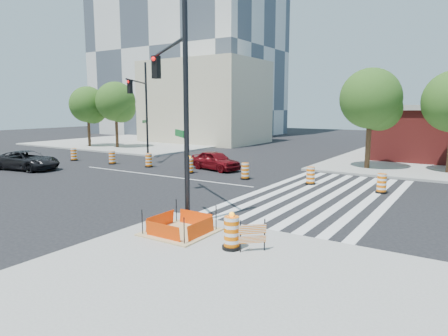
{
  "coord_description": "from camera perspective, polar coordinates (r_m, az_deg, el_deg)",
  "views": [
    {
      "loc": [
        17.48,
        -19.37,
        4.47
      ],
      "look_at": [
        6.7,
        -2.61,
        1.4
      ],
      "focal_mm": 32.0,
      "sensor_mm": 36.0,
      "label": 1
    }
  ],
  "objects": [
    {
      "name": "ground",
      "position": [
        26.47,
        -9.17,
        -1.08
      ],
      "size": [
        120.0,
        120.0,
        0.0
      ],
      "primitive_type": "plane",
      "color": "black",
      "rests_on": "ground"
    },
    {
      "name": "sidewalk_nw",
      "position": [
        51.72,
        -10.74,
        3.73
      ],
      "size": [
        22.0,
        22.0,
        0.15
      ],
      "primitive_type": "cube",
      "color": "gray",
      "rests_on": "ground"
    },
    {
      "name": "crosswalk_east",
      "position": [
        20.92,
        13.82,
        -3.82
      ],
      "size": [
        6.75,
        13.5,
        0.01
      ],
      "color": "silver",
      "rests_on": "ground"
    },
    {
      "name": "lane_centerline",
      "position": [
        26.47,
        -9.17,
        -1.07
      ],
      "size": [
        14.0,
        0.12,
        0.01
      ],
      "primitive_type": "cube",
      "color": "silver",
      "rests_on": "ground"
    },
    {
      "name": "excavation_pit",
      "position": [
        14.06,
        -6.29,
        -8.89
      ],
      "size": [
        2.2,
        2.2,
        0.9
      ],
      "color": "tan",
      "rests_on": "ground"
    },
    {
      "name": "beige_midrise",
      "position": [
        50.81,
        -2.75,
        9.34
      ],
      "size": [
        14.0,
        10.0,
        10.0
      ],
      "primitive_type": "cube",
      "color": "#BFB491",
      "rests_on": "ground"
    },
    {
      "name": "red_coupe",
      "position": [
        28.39,
        -1.23,
        1.08
      ],
      "size": [
        4.25,
        2.46,
        1.36
      ],
      "primitive_type": "imported",
      "rotation": [
        0.0,
        0.0,
        1.34
      ],
      "color": "#5D070D",
      "rests_on": "ground"
    },
    {
      "name": "dark_suv",
      "position": [
        31.78,
        -26.32,
        0.99
      ],
      "size": [
        5.17,
        3.0,
        1.35
      ],
      "primitive_type": "imported",
      "rotation": [
        0.0,
        0.0,
        1.73
      ],
      "color": "black",
      "rests_on": "ground"
    },
    {
      "name": "signal_pole_se",
      "position": [
        16.63,
        -7.14,
        11.71
      ],
      "size": [
        5.37,
        4.09,
        8.74
      ],
      "rotation": [
        0.0,
        0.0,
        2.5
      ],
      "color": "black",
      "rests_on": "ground"
    },
    {
      "name": "signal_pole_nw",
      "position": [
        34.73,
        -11.69,
        9.44
      ],
      "size": [
        3.24,
        5.39,
        8.15
      ],
      "rotation": [
        0.0,
        0.0,
        -1.04
      ],
      "color": "black",
      "rests_on": "ground"
    },
    {
      "name": "pit_drum",
      "position": [
        12.35,
        1.09,
        -9.34
      ],
      "size": [
        0.59,
        0.59,
        1.17
      ],
      "color": "black",
      "rests_on": "ground"
    },
    {
      "name": "barricade",
      "position": [
        12.15,
        4.11,
        -9.38
      ],
      "size": [
        0.63,
        0.61,
        0.99
      ],
      "rotation": [
        0.0,
        0.0,
        0.77
      ],
      "color": "#FD6B05",
      "rests_on": "ground"
    },
    {
      "name": "tree_north_a",
      "position": [
        46.58,
        -18.82,
        8.3
      ],
      "size": [
        3.92,
        3.92,
        6.67
      ],
      "color": "#382314",
      "rests_on": "ground"
    },
    {
      "name": "tree_north_b",
      "position": [
        44.37,
        -15.15,
        8.83
      ],
      "size": [
        4.17,
        4.17,
        7.09
      ],
      "color": "#382314",
      "rests_on": "ground"
    },
    {
      "name": "tree_north_c",
      "position": [
        29.9,
        20.3,
        8.83
      ],
      "size": [
        4.2,
        4.2,
        7.13
      ],
      "color": "#382314",
      "rests_on": "ground"
    },
    {
      "name": "median_drum_0",
      "position": [
        35.58,
        -20.65,
        1.75
      ],
      "size": [
        0.6,
        0.6,
        1.02
      ],
      "color": "black",
      "rests_on": "ground"
    },
    {
      "name": "median_drum_1",
      "position": [
        32.53,
        -15.69,
        1.38
      ],
      "size": [
        0.6,
        0.6,
        1.02
      ],
      "color": "black",
      "rests_on": "ground"
    },
    {
      "name": "median_drum_2",
      "position": [
        30.27,
        -10.71,
        1.03
      ],
      "size": [
        0.6,
        0.6,
        1.02
      ],
      "color": "black",
      "rests_on": "ground"
    },
    {
      "name": "median_drum_3",
      "position": [
        27.11,
        -4.93,
        0.28
      ],
      "size": [
        0.6,
        0.6,
        1.18
      ],
      "color": "black",
      "rests_on": "ground"
    },
    {
      "name": "median_drum_4",
      "position": [
        24.76,
        3.05,
        -0.53
      ],
      "size": [
        0.6,
        0.6,
        1.02
      ],
      "color": "black",
      "rests_on": "ground"
    },
    {
      "name": "median_drum_5",
      "position": [
        23.64,
        12.26,
        -1.16
      ],
      "size": [
        0.6,
        0.6,
        1.02
      ],
      "color": "black",
      "rests_on": "ground"
    },
    {
      "name": "median_drum_6",
      "position": [
        22.34,
        21.59,
        -2.16
      ],
      "size": [
        0.6,
        0.6,
        1.02
      ],
      "color": "black",
      "rests_on": "ground"
    }
  ]
}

